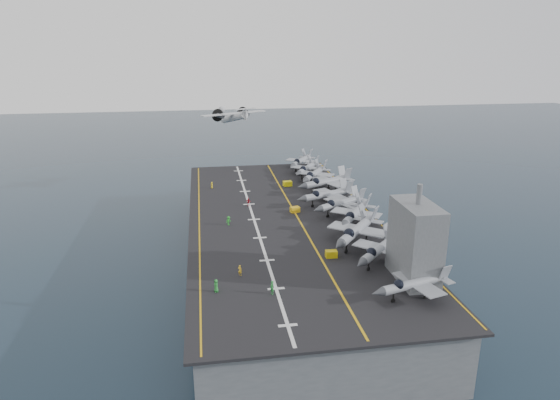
{
  "coord_description": "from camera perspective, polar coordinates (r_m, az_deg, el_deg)",
  "views": [
    {
      "loc": [
        -15.75,
        -94.84,
        45.11
      ],
      "look_at": [
        0.0,
        4.0,
        13.0
      ],
      "focal_mm": 32.0,
      "sensor_mm": 36.0,
      "label": 1
    }
  ],
  "objects": [
    {
      "name": "tow_cart_c",
      "position": [
        124.44,
        0.87,
        1.89
      ],
      "size": [
        2.24,
        1.62,
        1.25
      ],
      "primitive_type": null,
      "color": "yellow",
      "rests_on": "flight_deck"
    },
    {
      "name": "fighter_jet_2",
      "position": [
        89.4,
        8.74,
        -3.35
      ],
      "size": [
        18.38,
        19.17,
        5.56
      ],
      "primitive_type": null,
      "color": "#A0A8B1",
      "rests_on": "flight_deck"
    },
    {
      "name": "fighter_jet_7",
      "position": [
        126.87,
        3.93,
        3.03
      ],
      "size": [
        15.74,
        17.23,
        4.98
      ],
      "primitive_type": null,
      "color": "#8C939A",
      "rests_on": "flight_deck"
    },
    {
      "name": "fighter_jet_1",
      "position": [
        83.08,
        11.29,
        -5.45
      ],
      "size": [
        16.37,
        16.44,
        4.83
      ],
      "primitive_type": null,
      "color": "#8D959B",
      "rests_on": "flight_deck"
    },
    {
      "name": "deck_edge_port",
      "position": [
        100.99,
        -9.22,
        -2.54
      ],
      "size": [
        0.25,
        90.0,
        0.02
      ],
      "primitive_type": "cube",
      "color": "gold",
      "rests_on": "flight_deck"
    },
    {
      "name": "tow_cart_b",
      "position": [
        105.52,
        1.72,
        -1.09
      ],
      "size": [
        2.18,
        1.72,
        1.15
      ],
      "primitive_type": null,
      "color": "gold",
      "rests_on": "flight_deck"
    },
    {
      "name": "crew_5",
      "position": [
        123.64,
        -7.8,
        1.7
      ],
      "size": [
        0.75,
        1.02,
        1.59
      ],
      "primitive_type": "imported",
      "color": "yellow",
      "rests_on": "flight_deck"
    },
    {
      "name": "crew_4",
      "position": [
        109.3,
        -3.61,
        -0.24
      ],
      "size": [
        1.32,
        1.1,
        1.89
      ],
      "primitive_type": "imported",
      "color": "#A91420",
      "rests_on": "flight_deck"
    },
    {
      "name": "fighter_jet_0",
      "position": [
        73.46,
        15.13,
        -9.14
      ],
      "size": [
        14.55,
        11.6,
        4.42
      ],
      "primitive_type": null,
      "color": "gray",
      "rests_on": "flight_deck"
    },
    {
      "name": "fighter_jet_3",
      "position": [
        98.59,
        8.58,
        -1.47
      ],
      "size": [
        16.28,
        17.54,
        5.07
      ],
      "primitive_type": null,
      "color": "#8D959B",
      "rests_on": "flight_deck"
    },
    {
      "name": "island_superstructure",
      "position": [
        76.74,
        15.26,
        -3.64
      ],
      "size": [
        5.0,
        10.0,
        15.0
      ],
      "primitive_type": null,
      "color": "#56595E",
      "rests_on": "flight_deck"
    },
    {
      "name": "landing_centerline",
      "position": [
        101.45,
        -2.99,
        -2.23
      ],
      "size": [
        0.5,
        90.0,
        0.02
      ],
      "primitive_type": "cube",
      "color": "silver",
      "rests_on": "flight_deck"
    },
    {
      "name": "fighter_jet_9",
      "position": [
        141.43,
        2.39,
        4.54
      ],
      "size": [
        14.82,
        16.17,
        4.67
      ],
      "primitive_type": null,
      "color": "#9BA3AB",
      "rests_on": "flight_deck"
    },
    {
      "name": "tow_cart_a",
      "position": [
        84.44,
        5.88,
        -6.15
      ],
      "size": [
        1.97,
        1.31,
        1.16
      ],
      "primitive_type": null,
      "color": "#BFA30A",
      "rests_on": "flight_deck"
    },
    {
      "name": "crew_1",
      "position": [
        77.93,
        -4.6,
        -8.01
      ],
      "size": [
        1.25,
        1.16,
        1.74
      ],
      "primitive_type": "imported",
      "color": "yellow",
      "rests_on": "flight_deck"
    },
    {
      "name": "deck_edge_stbd",
      "position": [
        106.63,
        10.21,
        -1.49
      ],
      "size": [
        0.25,
        90.0,
        0.02
      ],
      "primitive_type": "cube",
      "color": "gold",
      "rests_on": "flight_deck"
    },
    {
      "name": "crew_3",
      "position": [
        98.55,
        -5.89,
        -2.37
      ],
      "size": [
        1.32,
        1.23,
        1.83
      ],
      "primitive_type": "imported",
      "color": "green",
      "rests_on": "flight_deck"
    },
    {
      "name": "fighter_jet_5",
      "position": [
        110.41,
        5.45,
        0.72
      ],
      "size": [
        16.56,
        13.82,
        4.91
      ],
      "primitive_type": null,
      "color": "#90989F",
      "rests_on": "flight_deck"
    },
    {
      "name": "transport_plane",
      "position": [
        151.38,
        -5.28,
        9.37
      ],
      "size": [
        25.02,
        21.88,
        4.94
      ],
      "primitive_type": null,
      "color": "silver"
    },
    {
      "name": "flight_deck",
      "position": [
        102.28,
        0.35,
        -2.17
      ],
      "size": [
        38.0,
        92.0,
        0.4
      ],
      "primitive_type": "cube",
      "color": "black",
      "rests_on": "hull"
    },
    {
      "name": "fighter_jet_4",
      "position": [
        104.96,
        7.04,
        -0.27
      ],
      "size": [
        16.64,
        14.9,
        4.82
      ],
      "primitive_type": null,
      "color": "#9FA6AE",
      "rests_on": "flight_deck"
    },
    {
      "name": "hull",
      "position": [
        104.17,
        0.35,
        -4.86
      ],
      "size": [
        36.0,
        90.0,
        10.0
      ],
      "primitive_type": "cube",
      "color": "#56595E",
      "rests_on": "ground"
    },
    {
      "name": "crew_6",
      "position": [
        72.31,
        -0.91,
        -9.98
      ],
      "size": [
        1.25,
        1.45,
        2.04
      ],
      "primitive_type": "imported",
      "color": "#288B39",
      "rests_on": "flight_deck"
    },
    {
      "name": "fighter_jet_6",
      "position": [
        119.74,
        5.39,
        2.18
      ],
      "size": [
        18.15,
        15.63,
        5.31
      ],
      "primitive_type": null,
      "color": "gray",
      "rests_on": "flight_deck"
    },
    {
      "name": "ground",
      "position": [
        106.19,
        0.34,
        -7.35
      ],
      "size": [
        500.0,
        500.0,
        0.0
      ],
      "primitive_type": "plane",
      "color": "#142135",
      "rests_on": "ground"
    },
    {
      "name": "fighter_jet_8",
      "position": [
        133.34,
        3.11,
        3.71
      ],
      "size": [
        14.82,
        16.17,
        4.67
      ],
      "primitive_type": null,
      "color": "#9BA3AB",
      "rests_on": "flight_deck"
    },
    {
      "name": "crew_0",
      "position": [
        73.51,
        -7.31,
        -9.69
      ],
      "size": [
        1.01,
        1.3,
        1.94
      ],
      "primitive_type": "imported",
      "color": "#268C33",
      "rests_on": "flight_deck"
    },
    {
      "name": "foul_line",
      "position": [
        102.71,
        2.01,
        -1.96
      ],
      "size": [
        0.35,
        90.0,
        0.02
      ],
      "primitive_type": "cube",
      "color": "gold",
      "rests_on": "flight_deck"
    }
  ]
}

